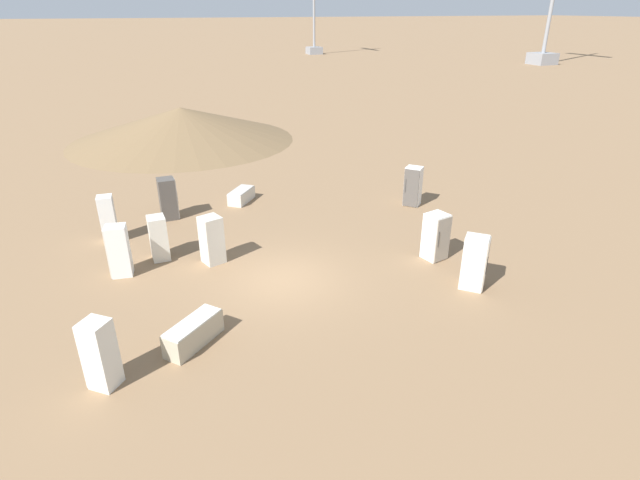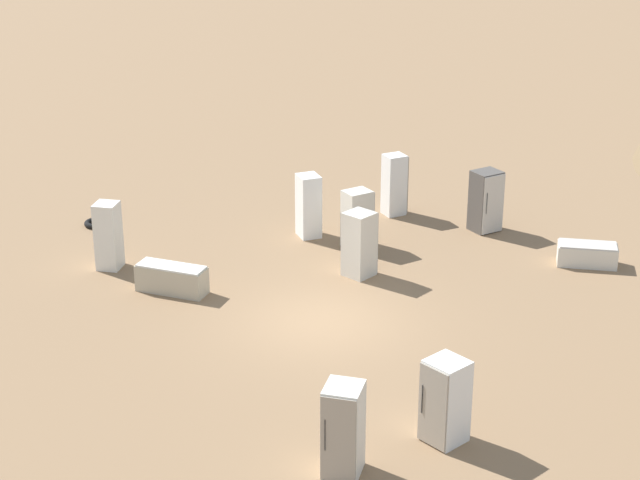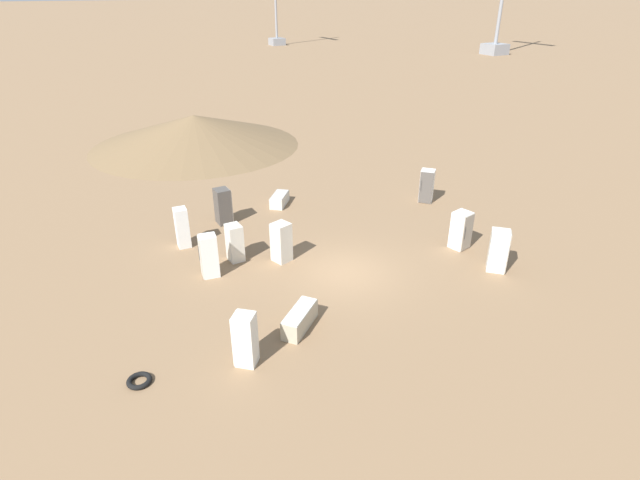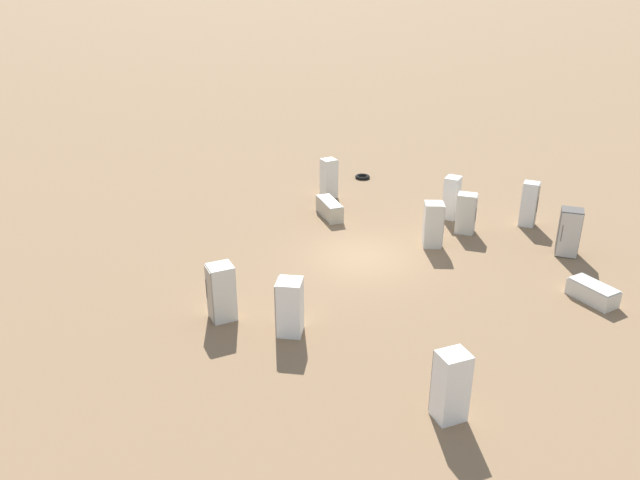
# 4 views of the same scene
# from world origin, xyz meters

# --- Properties ---
(ground_plane) EXTENTS (1000.00, 1000.00, 0.00)m
(ground_plane) POSITION_xyz_m (0.00, 0.00, 0.00)
(ground_plane) COLOR #846647
(discarded_fridge_0) EXTENTS (0.91, 0.90, 1.79)m
(discarded_fridge_0) POSITION_xyz_m (-0.47, -5.90, 0.89)
(discarded_fridge_0) COLOR white
(discarded_fridge_0) RESTS_ON ground_plane
(discarded_fridge_1) EXTENTS (0.93, 0.89, 1.81)m
(discarded_fridge_1) POSITION_xyz_m (2.27, 1.99, 0.91)
(discarded_fridge_1) COLOR beige
(discarded_fridge_1) RESTS_ON ground_plane
(discarded_fridge_3) EXTENTS (1.72, 1.58, 0.62)m
(discarded_fridge_3) POSITION_xyz_m (8.18, -0.47, 0.31)
(discarded_fridge_3) COLOR beige
(discarded_fridge_3) RESTS_ON ground_plane
(discarded_fridge_4) EXTENTS (0.83, 0.65, 1.70)m
(discarded_fridge_4) POSITION_xyz_m (3.28, 3.80, 0.85)
(discarded_fridge_4) COLOR beige
(discarded_fridge_4) RESTS_ON ground_plane
(discarded_fridge_5) EXTENTS (0.82, 0.78, 1.86)m
(discarded_fridge_5) POSITION_xyz_m (7.28, 3.03, 0.93)
(discarded_fridge_5) COLOR #4C4742
(discarded_fridge_5) RESTS_ON ground_plane
(discarded_fridge_6) EXTENTS (1.05, 1.05, 1.86)m
(discarded_fridge_6) POSITION_xyz_m (-2.80, -5.89, 0.93)
(discarded_fridge_6) COLOR silver
(discarded_fridge_6) RESTS_ON ground_plane
(discarded_fridge_7) EXTENTS (0.90, 0.91, 1.89)m
(discarded_fridge_7) POSITION_xyz_m (-3.50, 5.76, 0.95)
(discarded_fridge_7) COLOR silver
(discarded_fridge_7) RESTS_ON ground_plane
(discarded_fridge_8) EXTENTS (0.68, 0.79, 1.89)m
(discarded_fridge_8) POSITION_xyz_m (2.43, 5.20, 0.95)
(discarded_fridge_8) COLOR white
(discarded_fridge_8) RESTS_ON ground_plane
(discarded_fridge_9) EXTENTS (1.70, 1.84, 0.75)m
(discarded_fridge_9) POSITION_xyz_m (-2.61, 3.41, 0.37)
(discarded_fridge_9) COLOR #B2A88E
(discarded_fridge_9) RESTS_ON ground_plane
(discarded_fridge_10) EXTENTS (0.69, 0.61, 1.93)m
(discarded_fridge_10) POSITION_xyz_m (5.65, 5.53, 0.97)
(discarded_fridge_10) COLOR white
(discarded_fridge_10) RESTS_ON ground_plane
(scrap_tire) EXTENTS (0.77, 0.77, 0.16)m
(scrap_tire) POSITION_xyz_m (-2.84, 9.04, 0.08)
(scrap_tire) COLOR black
(scrap_tire) RESTS_ON ground_plane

